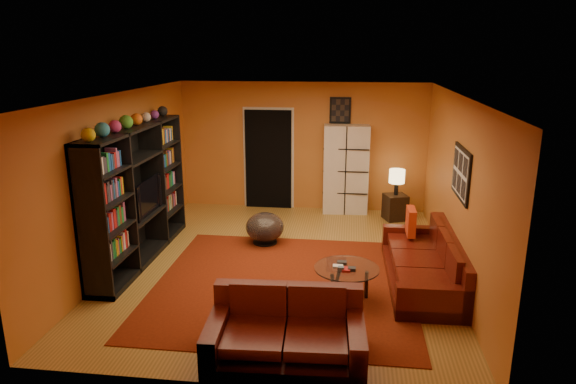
# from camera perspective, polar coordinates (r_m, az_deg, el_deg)

# --- Properties ---
(floor) EXTENTS (6.00, 6.00, 0.00)m
(floor) POSITION_cam_1_polar(r_m,az_deg,el_deg) (8.03, -0.54, -8.04)
(floor) COLOR olive
(floor) RESTS_ON ground
(ceiling) EXTENTS (6.00, 6.00, 0.00)m
(ceiling) POSITION_cam_1_polar(r_m,az_deg,el_deg) (7.39, -0.59, 10.78)
(ceiling) COLOR white
(ceiling) RESTS_ON wall_back
(wall_back) EXTENTS (6.00, 0.00, 6.00)m
(wall_back) POSITION_cam_1_polar(r_m,az_deg,el_deg) (10.52, 1.61, 5.07)
(wall_back) COLOR #BA6829
(wall_back) RESTS_ON floor
(wall_front) EXTENTS (6.00, 0.00, 6.00)m
(wall_front) POSITION_cam_1_polar(r_m,az_deg,el_deg) (4.80, -5.36, -8.03)
(wall_front) COLOR #BA6829
(wall_front) RESTS_ON floor
(wall_left) EXTENTS (0.00, 6.00, 6.00)m
(wall_left) POSITION_cam_1_polar(r_m,az_deg,el_deg) (8.31, -17.92, 1.46)
(wall_left) COLOR #BA6829
(wall_left) RESTS_ON floor
(wall_right) EXTENTS (0.00, 6.00, 6.00)m
(wall_right) POSITION_cam_1_polar(r_m,az_deg,el_deg) (7.69, 18.23, 0.34)
(wall_right) COLOR #BA6829
(wall_right) RESTS_ON floor
(rug) EXTENTS (3.60, 3.60, 0.01)m
(rug) POSITION_cam_1_polar(r_m,az_deg,el_deg) (7.39, -0.49, -10.19)
(rug) COLOR #57180A
(rug) RESTS_ON floor
(doorway) EXTENTS (0.95, 0.10, 2.04)m
(doorway) POSITION_cam_1_polar(r_m,az_deg,el_deg) (10.62, -2.19, 3.63)
(doorway) COLOR black
(doorway) RESTS_ON floor
(wall_art_right) EXTENTS (0.03, 1.00, 0.70)m
(wall_art_right) POSITION_cam_1_polar(r_m,az_deg,el_deg) (7.33, 18.70, 2.00)
(wall_art_right) COLOR black
(wall_art_right) RESTS_ON wall_right
(wall_art_back) EXTENTS (0.42, 0.03, 0.52)m
(wall_art_back) POSITION_cam_1_polar(r_m,az_deg,el_deg) (10.34, 5.83, 9.02)
(wall_art_back) COLOR black
(wall_art_back) RESTS_ON wall_back
(entertainment_unit) EXTENTS (0.45, 3.00, 2.10)m
(entertainment_unit) POSITION_cam_1_polar(r_m,az_deg,el_deg) (8.28, -16.37, -0.25)
(entertainment_unit) COLOR black
(entertainment_unit) RESTS_ON floor
(tv) EXTENTS (0.95, 0.13, 0.55)m
(tv) POSITION_cam_1_polar(r_m,az_deg,el_deg) (8.34, -15.83, -0.49)
(tv) COLOR black
(tv) RESTS_ON entertainment_unit
(sofa) EXTENTS (1.01, 2.38, 0.85)m
(sofa) POSITION_cam_1_polar(r_m,az_deg,el_deg) (7.60, 15.42, -7.73)
(sofa) COLOR #480E09
(sofa) RESTS_ON rug
(loveseat) EXTENTS (1.71, 1.08, 0.85)m
(loveseat) POSITION_cam_1_polar(r_m,az_deg,el_deg) (5.73, -0.20, -15.24)
(loveseat) COLOR #480E09
(loveseat) RESTS_ON rug
(throw_pillow) EXTENTS (0.12, 0.42, 0.42)m
(throw_pillow) POSITION_cam_1_polar(r_m,az_deg,el_deg) (8.23, 13.49, -3.20)
(throw_pillow) COLOR red
(throw_pillow) RESTS_ON sofa
(coffee_table) EXTENTS (0.86, 0.86, 0.43)m
(coffee_table) POSITION_cam_1_polar(r_m,az_deg,el_deg) (6.90, 6.53, -8.72)
(coffee_table) COLOR silver
(coffee_table) RESTS_ON floor
(storage_cabinet) EXTENTS (0.92, 0.45, 1.78)m
(storage_cabinet) POSITION_cam_1_polar(r_m,az_deg,el_deg) (10.36, 6.43, 2.51)
(storage_cabinet) COLOR silver
(storage_cabinet) RESTS_ON floor
(bowl_chair) EXTENTS (0.66, 0.66, 0.54)m
(bowl_chair) POSITION_cam_1_polar(r_m,az_deg,el_deg) (8.77, -2.58, -3.96)
(bowl_chair) COLOR black
(bowl_chair) RESTS_ON floor
(side_table) EXTENTS (0.51, 0.51, 0.50)m
(side_table) POSITION_cam_1_polar(r_m,az_deg,el_deg) (10.22, 11.82, -1.65)
(side_table) COLOR black
(side_table) RESTS_ON floor
(table_lamp) EXTENTS (0.30, 0.30, 0.50)m
(table_lamp) POSITION_cam_1_polar(r_m,az_deg,el_deg) (10.06, 12.01, 1.64)
(table_lamp) COLOR black
(table_lamp) RESTS_ON side_table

